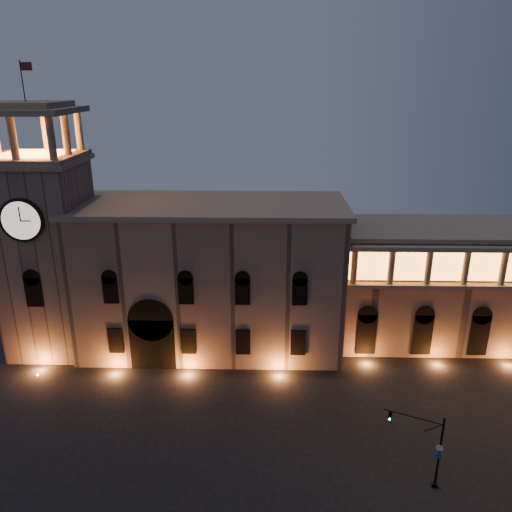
{
  "coord_description": "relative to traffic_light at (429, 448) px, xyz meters",
  "views": [
    {
      "loc": [
        4.51,
        -32.19,
        30.45
      ],
      "look_at": [
        3.42,
        16.0,
        13.45
      ],
      "focal_mm": 35.0,
      "sensor_mm": 36.0,
      "label": 1
    }
  ],
  "objects": [
    {
      "name": "government_building",
      "position": [
        -19.35,
        22.2,
        5.35
      ],
      "size": [
        30.8,
        12.8,
        17.6
      ],
      "color": "#7C6151",
      "rests_on": "ground"
    },
    {
      "name": "colonnade_wing",
      "position": [
        14.73,
        24.19,
        3.91
      ],
      "size": [
        40.6,
        11.5,
        14.5
      ],
      "color": "#775C4C",
      "rests_on": "ground"
    },
    {
      "name": "ground",
      "position": [
        -17.27,
        0.27,
        -3.42
      ],
      "size": [
        160.0,
        160.0,
        0.0
      ],
      "primitive_type": "plane",
      "color": "black",
      "rests_on": "ground"
    },
    {
      "name": "traffic_light",
      "position": [
        0.0,
        0.0,
        0.0
      ],
      "size": [
        4.37,
        2.17,
        6.52
      ],
      "rotation": [
        0.0,
        0.0,
        -0.43
      ],
      "color": "black",
      "rests_on": "ground"
    },
    {
      "name": "clock_tower",
      "position": [
        -37.77,
        21.24,
        9.08
      ],
      "size": [
        9.8,
        9.8,
        32.4
      ],
      "color": "#7C6151",
      "rests_on": "ground"
    }
  ]
}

